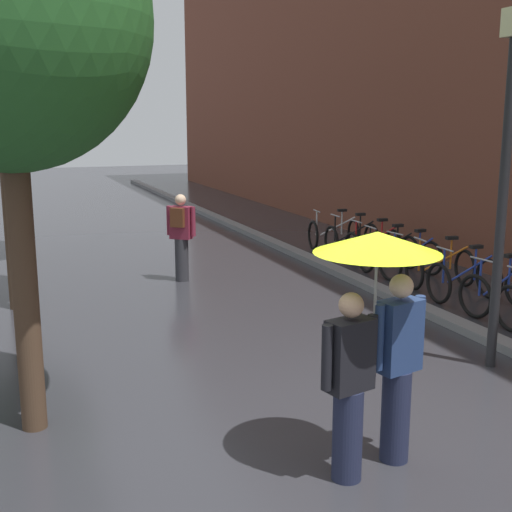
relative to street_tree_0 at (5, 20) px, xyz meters
name	(u,v)px	position (x,y,z in m)	size (l,w,h in m)	color
ground_plane	(359,447)	(2.85, -1.53, -3.91)	(80.00, 80.00, 0.00)	#2D2D33
building_facade	(506,2)	(12.85, 8.47, 2.23)	(8.00, 36.00, 12.27)	brown
kerb_strip	(271,241)	(6.05, 8.47, -3.85)	(0.30, 36.00, 0.12)	slate
street_tree_0	(5,20)	(0.00, 0.00, 0.00)	(2.62, 2.62, 5.31)	#473323
street_tree_2	(8,59)	(0.19, 8.56, 0.38)	(2.83, 2.83, 5.99)	#473323
parked_bicycle_1	(499,291)	(7.13, 1.53, -3.53)	(1.15, 0.81, 0.96)	black
parked_bicycle_2	(464,279)	(7.12, 2.36, -3.53)	(1.10, 0.73, 0.96)	black
parked_bicycle_3	(440,268)	(7.27, 3.24, -3.53)	(1.16, 0.84, 0.96)	black
parked_bicycle_4	(411,259)	(7.21, 4.09, -3.53)	(1.16, 0.83, 0.96)	black
parked_bicycle_5	(388,253)	(7.16, 4.81, -3.53)	(1.10, 0.73, 0.96)	black
parked_bicycle_6	(373,246)	(7.28, 5.61, -3.53)	(1.09, 0.72, 0.96)	black
parked_bicycle_7	(352,239)	(7.27, 6.53, -3.53)	(1.11, 0.75, 0.96)	black
parked_bicycle_8	(333,233)	(7.21, 7.32, -3.53)	(1.17, 0.84, 0.96)	black
couple_under_umbrella	(376,318)	(2.74, -1.91, -2.52)	(1.14, 1.07, 2.13)	#1E233D
street_lamp_post	(505,166)	(5.45, -0.28, -1.40)	(0.24, 0.24, 4.29)	black
pedestrian_walking_midground	(181,235)	(2.98, 5.49, -3.02)	(0.48, 0.46, 1.67)	#2D2D33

